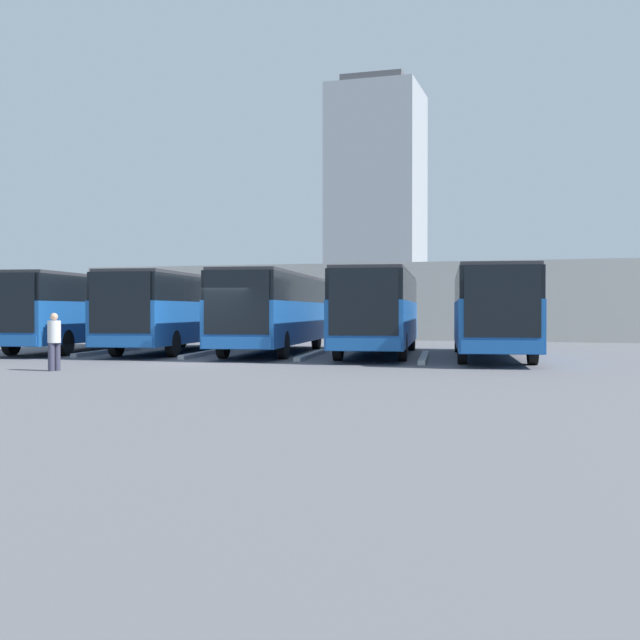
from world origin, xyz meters
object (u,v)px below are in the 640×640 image
bus_2 (275,309)px  bus_4 (81,309)px  bus_0 (491,309)px  pedestrian (54,340)px  bus_1 (379,309)px  bus_3 (177,309)px

bus_2 → bus_4: size_ratio=1.00×
bus_0 → pedestrian: bearing=33.5°
bus_1 → bus_4: 13.02m
bus_0 → bus_4: bearing=-7.9°
bus_0 → bus_2: same height
bus_0 → bus_3: 13.02m
bus_1 → bus_4: bearing=-5.6°
bus_3 → pedestrian: bus_3 is taller
bus_0 → pedestrian: bus_0 is taller
bus_1 → bus_4: (13.01, 0.59, 0.00)m
bus_0 → bus_1: (4.34, -0.52, 0.00)m
bus_1 → pedestrian: (7.15, 10.75, -0.90)m
bus_2 → bus_4: bearing=-4.4°
bus_0 → bus_3: same height
bus_3 → bus_4: size_ratio=1.00×
bus_3 → bus_1: bearing=172.6°
bus_2 → bus_4: same height
bus_2 → bus_3: 4.34m
pedestrian → bus_1: bearing=-17.3°
bus_4 → bus_1: bearing=174.4°
bus_4 → pedestrian: bus_4 is taller
bus_2 → bus_4: (8.67, 0.57, 0.00)m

